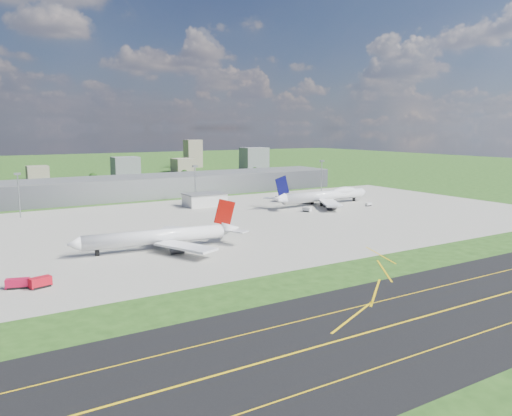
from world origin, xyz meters
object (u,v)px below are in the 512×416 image
van_white_near (307,210)px  van_white_far (369,204)px  crash_tender (40,283)px  tug_yellow (166,244)px  fire_truck (18,284)px  airliner_red_twin (162,237)px  airliner_blue_quad (325,196)px

van_white_near → van_white_far: (48.82, -2.61, -0.29)m
crash_tender → tug_yellow: 65.71m
van_white_near → fire_truck: bearing=96.6°
crash_tender → van_white_far: bearing=3.3°
fire_truck → tug_yellow: 69.89m
crash_tender → airliner_red_twin: bearing=13.6°
crash_tender → van_white_near: crash_tender is taller
tug_yellow → van_white_far: (155.93, 37.66, 0.27)m
fire_truck → van_white_near: (169.58, 71.60, -0.19)m
tug_yellow → crash_tender: bearing=-176.7°
tug_yellow → van_white_near: (107.11, 40.27, 0.57)m
tug_yellow → van_white_far: size_ratio=0.85×
airliner_red_twin → van_white_near: 120.19m
van_white_near → van_white_far: 48.89m
fire_truck → van_white_near: bearing=39.4°
tug_yellow → fire_truck: bearing=178.6°
crash_tender → van_white_near: 179.40m
airliner_red_twin → crash_tender: (-52.08, -28.88, -3.64)m
fire_truck → crash_tender: crash_tender is taller
airliner_red_twin → van_white_near: airliner_red_twin is taller
airliner_red_twin → van_white_far: size_ratio=16.92×
fire_truck → crash_tender: size_ratio=1.06×
tug_yellow → airliner_red_twin: bearing=-155.3°
airliner_red_twin → van_white_far: 165.69m
crash_tender → tug_yellow: size_ratio=1.95×
tug_yellow → van_white_far: 160.41m
van_white_far → airliner_red_twin: bearing=-168.1°
airliner_red_twin → crash_tender: size_ratio=10.18×
tug_yellow → van_white_near: size_ratio=0.60×
fire_truck → van_white_near: size_ratio=1.25×
fire_truck → van_white_far: fire_truck is taller
airliner_blue_quad → fire_truck: airliner_blue_quad is taller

